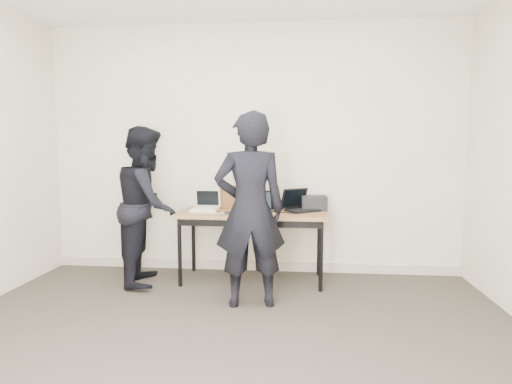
# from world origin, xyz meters

# --- Properties ---
(room) EXTENTS (4.60, 4.60, 2.80)m
(room) POSITION_xyz_m (0.00, 0.00, 1.35)
(room) COLOR #3A332C
(room) RESTS_ON ground
(desk) EXTENTS (1.51, 0.67, 0.72)m
(desk) POSITION_xyz_m (0.04, 1.85, 0.66)
(desk) COLOR brown
(desk) RESTS_ON ground
(laptop_beige) EXTENTS (0.28, 0.27, 0.22)m
(laptop_beige) POSITION_xyz_m (-0.45, 1.86, 0.76)
(laptop_beige) COLOR beige
(laptop_beige) RESTS_ON desk
(laptop_center) EXTENTS (0.30, 0.29, 0.22)m
(laptop_center) POSITION_xyz_m (0.10, 1.80, 0.77)
(laptop_center) COLOR black
(laptop_center) RESTS_ON desk
(laptop_right) EXTENTS (0.43, 0.42, 0.23)m
(laptop_right) POSITION_xyz_m (0.51, 1.97, 0.77)
(laptop_right) COLOR black
(laptop_right) RESTS_ON desk
(leather_satchel) EXTENTS (0.37, 0.20, 0.25)m
(leather_satchel) POSITION_xyz_m (-0.14, 2.08, 0.85)
(leather_satchel) COLOR brown
(leather_satchel) RESTS_ON desk
(tissue) EXTENTS (0.15, 0.12, 0.08)m
(tissue) POSITION_xyz_m (-0.11, 2.08, 1.00)
(tissue) COLOR white
(tissue) RESTS_ON leather_satchel
(equipment_box) EXTENTS (0.27, 0.24, 0.15)m
(equipment_box) POSITION_xyz_m (0.67, 2.04, 0.79)
(equipment_box) COLOR black
(equipment_box) RESTS_ON desk
(power_brick) EXTENTS (0.07, 0.04, 0.03)m
(power_brick) POSITION_xyz_m (-0.18, 1.68, 0.73)
(power_brick) COLOR black
(power_brick) RESTS_ON desk
(cables) EXTENTS (1.16, 0.42, 0.01)m
(cables) POSITION_xyz_m (0.08, 1.85, 0.72)
(cables) COLOR silver
(cables) RESTS_ON desk
(person_typist) EXTENTS (0.68, 0.51, 1.68)m
(person_typist) POSITION_xyz_m (0.09, 1.18, 0.84)
(person_typist) COLOR black
(person_typist) RESTS_ON ground
(person_observer) EXTENTS (0.74, 0.87, 1.58)m
(person_observer) POSITION_xyz_m (-1.02, 1.73, 0.79)
(person_observer) COLOR black
(person_observer) RESTS_ON ground
(baseboard) EXTENTS (4.50, 0.03, 0.10)m
(baseboard) POSITION_xyz_m (0.00, 2.23, 0.05)
(baseboard) COLOR #B3A794
(baseboard) RESTS_ON ground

